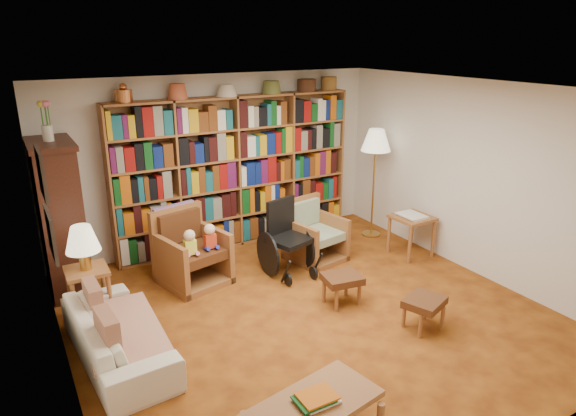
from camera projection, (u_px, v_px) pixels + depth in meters
floor at (307, 313)px, 5.85m from camera, size 5.00×5.00×0.00m
ceiling at (310, 89)px, 5.04m from camera, size 5.00×5.00×0.00m
wall_back at (219, 161)px, 7.50m from camera, size 5.00×0.00×5.00m
wall_front at (508, 315)px, 3.39m from camera, size 5.00×0.00×5.00m
wall_left at (54, 257)px, 4.27m from camera, size 0.00×5.00×5.00m
wall_right at (473, 178)px, 6.62m from camera, size 0.00×5.00×5.00m
bookshelf at (236, 168)px, 7.48m from camera, size 3.60×0.30×2.42m
curio_cabinet at (60, 216)px, 6.13m from camera, size 0.50×0.95×2.40m
framed_pictures at (47, 204)px, 4.41m from camera, size 0.03×0.52×0.97m
sofa at (117, 335)px, 4.96m from camera, size 1.79×0.81×0.51m
sofa_throw at (122, 329)px, 4.97m from camera, size 0.73×1.32×0.04m
cushion_left at (94, 304)px, 5.13m from camera, size 0.14×0.40×0.40m
cushion_right at (109, 339)px, 4.55m from camera, size 0.16×0.42×0.42m
side_table_lamp at (88, 282)px, 5.57m from camera, size 0.44×0.44×0.61m
table_lamp at (82, 240)px, 5.42m from camera, size 0.36×0.36×0.49m
armchair_leather at (190, 251)px, 6.54m from camera, size 0.93×0.95×0.95m
armchair_sage at (312, 236)px, 7.22m from camera, size 0.81×0.83×0.85m
wheelchair at (286, 240)px, 6.75m from camera, size 0.59×0.78×0.98m
floor_lamp at (376, 145)px, 7.66m from camera, size 0.45×0.45×1.68m
side_table_papers at (412, 223)px, 7.25m from camera, size 0.53×0.53×0.61m
footstool_a at (342, 280)px, 5.97m from camera, size 0.48×0.42×0.36m
footstool_b at (424, 304)px, 5.45m from camera, size 0.52×0.49×0.36m
coffee_table at (313, 408)px, 3.84m from camera, size 1.12×0.70×0.46m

